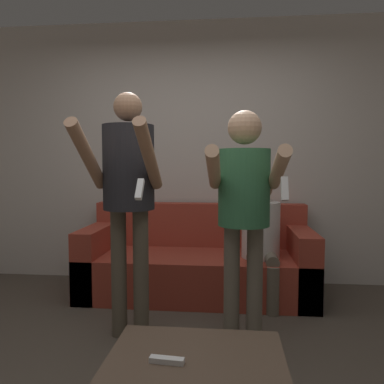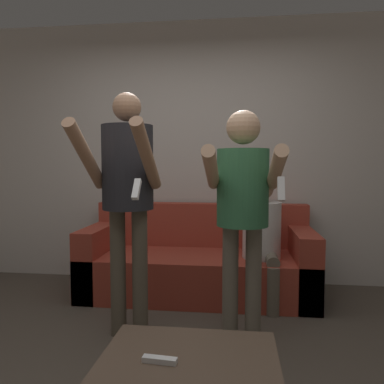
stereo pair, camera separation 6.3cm
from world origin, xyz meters
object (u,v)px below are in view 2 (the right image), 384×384
object	(u,v)px
coffee_table	(188,369)
remote_on_table	(160,360)
couch	(198,264)
person_standing_left	(127,184)
person_seated	(262,235)
person_standing_right	(243,198)

from	to	relation	value
coffee_table	remote_on_table	xyz separation A→B (m)	(-0.12, -0.03, 0.05)
couch	remote_on_table	bearing A→B (deg)	-88.82
person_standing_left	coffee_table	xyz separation A→B (m)	(0.56, -0.98, -0.75)
person_standing_left	coffee_table	world-z (taller)	person_standing_left
remote_on_table	person_seated	bearing A→B (deg)	73.15
person_standing_right	remote_on_table	distance (m)	1.24
person_standing_right	person_standing_left	bearing A→B (deg)	179.96
coffee_table	remote_on_table	bearing A→B (deg)	-163.91
coffee_table	remote_on_table	world-z (taller)	remote_on_table
couch	person_standing_left	world-z (taller)	person_standing_left
person_seated	couch	bearing A→B (deg)	162.76
person_seated	remote_on_table	world-z (taller)	person_seated
person_seated	coffee_table	xyz separation A→B (m)	(-0.42, -1.76, -0.26)
person_standing_right	remote_on_table	xyz separation A→B (m)	(-0.36, -1.02, -0.60)
remote_on_table	couch	bearing A→B (deg)	91.18
person_standing_right	couch	bearing A→B (deg)	112.70
couch	person_standing_right	xyz separation A→B (m)	(0.40, -0.96, 0.72)
couch	person_standing_right	distance (m)	1.26
person_seated	person_standing_left	bearing A→B (deg)	-141.77
coffee_table	remote_on_table	distance (m)	0.13
remote_on_table	coffee_table	bearing A→B (deg)	16.09
person_standing_left	person_seated	bearing A→B (deg)	38.23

